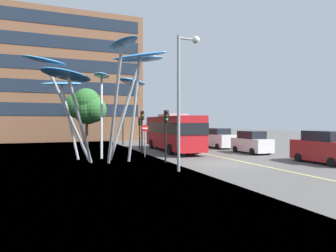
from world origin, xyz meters
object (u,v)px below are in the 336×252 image
(leaf_sculpture, at_px, (107,76))
(car_parked_far, at_px, (218,139))
(traffic_light_kerb_far, at_px, (142,123))
(street_lamp, at_px, (183,85))
(traffic_light_kerb_near, at_px, (166,125))
(car_parked_mid, at_px, (251,143))
(car_parked_near, at_px, (324,148))
(no_entry_sign, at_px, (145,135))
(traffic_light_island_mid, at_px, (140,126))
(traffic_light_opposite, at_px, (123,123))
(pedestrian, at_px, (184,145))
(red_bus, at_px, (173,131))

(leaf_sculpture, xyz_separation_m, car_parked_far, (13.21, 6.22, -5.31))
(traffic_light_kerb_far, relative_size, street_lamp, 0.48)
(street_lamp, bearing_deg, car_parked_far, 52.14)
(traffic_light_kerb_far, bearing_deg, car_parked_far, 17.92)
(traffic_light_kerb_near, xyz_separation_m, car_parked_mid, (9.57, 3.07, -1.72))
(leaf_sculpture, xyz_separation_m, street_lamp, (3.27, -6.57, -1.32))
(car_parked_near, xyz_separation_m, no_entry_sign, (-10.45, 8.21, 0.70))
(traffic_light_kerb_near, relative_size, car_parked_mid, 0.89)
(traffic_light_island_mid, distance_m, car_parked_far, 9.01)
(car_parked_near, relative_size, car_parked_mid, 1.07)
(car_parked_near, xyz_separation_m, car_parked_mid, (-0.49, 7.40, -0.11))
(leaf_sculpture, xyz_separation_m, traffic_light_opposite, (4.21, 13.51, -3.63))
(traffic_light_kerb_far, bearing_deg, traffic_light_opposite, 86.69)
(leaf_sculpture, distance_m, car_parked_far, 15.53)
(leaf_sculpture, distance_m, traffic_light_kerb_far, 5.94)
(car_parked_mid, relative_size, street_lamp, 0.52)
(traffic_light_island_mid, xyz_separation_m, traffic_light_opposite, (-0.10, 7.17, 0.28))
(traffic_light_island_mid, distance_m, car_parked_mid, 10.87)
(traffic_light_kerb_near, bearing_deg, pedestrian, 47.10)
(street_lamp, bearing_deg, traffic_light_kerb_far, 88.00)
(traffic_light_island_mid, xyz_separation_m, pedestrian, (2.05, -6.20, -1.49))
(car_parked_mid, xyz_separation_m, no_entry_sign, (-9.96, 0.81, 0.80))
(traffic_light_opposite, bearing_deg, car_parked_near, -65.33)
(car_parked_mid, bearing_deg, car_parked_near, -86.20)
(no_entry_sign, bearing_deg, red_bus, 42.15)
(leaf_sculpture, bearing_deg, street_lamp, -63.56)
(traffic_light_opposite, relative_size, pedestrian, 2.03)
(leaf_sculpture, relative_size, pedestrian, 6.66)
(car_parked_near, relative_size, pedestrian, 2.43)
(traffic_light_opposite, bearing_deg, car_parked_far, -39.01)
(car_parked_mid, relative_size, car_parked_far, 0.91)
(street_lamp, xyz_separation_m, no_entry_sign, (-0.03, 7.65, -3.25))
(traffic_light_kerb_near, bearing_deg, street_lamp, -95.44)
(traffic_light_island_mid, distance_m, pedestrian, 6.70)
(red_bus, xyz_separation_m, leaf_sculpture, (-7.12, -4.59, 4.34))
(red_bus, bearing_deg, traffic_light_island_mid, 148.07)
(car_parked_near, distance_m, street_lamp, 11.16)
(red_bus, xyz_separation_m, traffic_light_kerb_far, (-3.51, -1.48, 0.79))
(traffic_light_opposite, xyz_separation_m, car_parked_far, (9.00, -7.29, -1.67))
(traffic_light_kerb_far, xyz_separation_m, traffic_light_island_mid, (0.70, 3.23, -0.36))
(car_parked_far, distance_m, street_lamp, 16.68)
(traffic_light_opposite, height_order, car_parked_near, traffic_light_opposite)
(leaf_sculpture, relative_size, car_parked_near, 2.75)
(traffic_light_kerb_far, relative_size, pedestrian, 2.09)
(street_lamp, bearing_deg, car_parked_near, -3.11)
(red_bus, distance_m, car_parked_mid, 7.53)
(red_bus, relative_size, street_lamp, 1.40)
(street_lamp, distance_m, pedestrian, 8.44)
(red_bus, bearing_deg, car_parked_near, -60.73)
(no_entry_sign, bearing_deg, car_parked_mid, -4.65)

